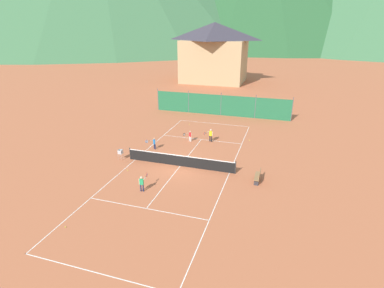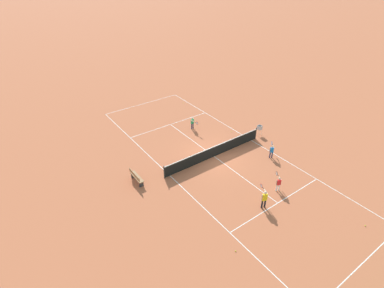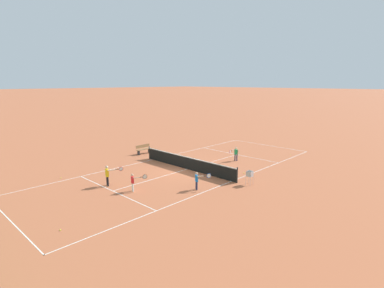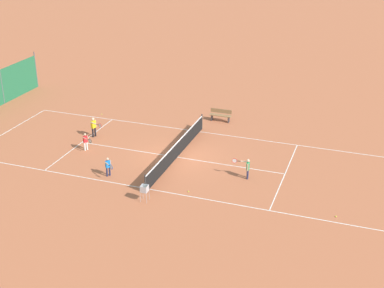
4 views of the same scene
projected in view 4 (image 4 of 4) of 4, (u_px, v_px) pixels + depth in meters
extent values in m
plane|color=#B7603D|center=(177.00, 157.00, 31.52)|extent=(600.00, 600.00, 0.00)
cube|color=white|center=(9.00, 131.00, 35.15)|extent=(8.25, 0.05, 0.01)
cube|color=white|center=(149.00, 189.00, 27.99)|extent=(0.05, 23.85, 0.01)
cube|color=white|center=(200.00, 132.00, 35.03)|extent=(0.05, 23.85, 0.01)
cube|color=white|center=(82.00, 142.00, 33.47)|extent=(8.20, 0.05, 0.01)
cube|color=white|center=(285.00, 174.00, 29.56)|extent=(8.20, 0.05, 0.01)
cube|color=white|center=(177.00, 157.00, 31.51)|extent=(0.05, 12.80, 0.01)
cylinder|color=#2D2D2D|center=(145.00, 184.00, 27.39)|extent=(0.08, 0.08, 1.06)
cylinder|color=#2D2D2D|center=(202.00, 122.00, 35.20)|extent=(0.08, 0.08, 1.06)
cube|color=black|center=(177.00, 150.00, 31.33)|extent=(9.10, 0.02, 0.91)
cube|color=white|center=(177.00, 143.00, 31.13)|extent=(9.10, 0.04, 0.06)
cylinder|color=#59595E|center=(2.00, 85.00, 39.35)|extent=(0.08, 0.08, 2.90)
cylinder|color=#59595E|center=(36.00, 69.00, 43.04)|extent=(0.08, 0.08, 2.90)
cylinder|color=white|center=(87.00, 146.00, 32.39)|extent=(0.09, 0.09, 0.52)
cylinder|color=white|center=(85.00, 146.00, 32.28)|extent=(0.09, 0.09, 0.52)
cube|color=red|center=(85.00, 139.00, 32.15)|extent=(0.29, 0.23, 0.40)
sphere|color=tan|center=(85.00, 135.00, 32.02)|extent=(0.16, 0.16, 0.16)
cylinder|color=tan|center=(87.00, 138.00, 32.25)|extent=(0.06, 0.06, 0.40)
cylinder|color=tan|center=(85.00, 138.00, 31.85)|extent=(0.22, 0.39, 0.06)
cylinder|color=black|center=(88.00, 140.00, 31.67)|extent=(0.10, 0.18, 0.03)
torus|color=black|center=(90.00, 141.00, 31.52)|extent=(0.14, 0.27, 0.28)
cylinder|color=silver|center=(90.00, 141.00, 31.52)|extent=(0.11, 0.23, 0.25)
cylinder|color=#23284C|center=(247.00, 175.00, 28.91)|extent=(0.10, 0.10, 0.54)
cylinder|color=#23284C|center=(248.00, 173.00, 29.06)|extent=(0.10, 0.10, 0.54)
cube|color=#239E5B|center=(248.00, 166.00, 28.79)|extent=(0.28, 0.19, 0.42)
sphere|color=beige|center=(248.00, 161.00, 28.65)|extent=(0.17, 0.17, 0.17)
cylinder|color=beige|center=(248.00, 167.00, 28.64)|extent=(0.06, 0.06, 0.42)
cylinder|color=beige|center=(244.00, 162.00, 28.90)|extent=(0.13, 0.42, 0.06)
cylinder|color=black|center=(239.00, 161.00, 28.95)|extent=(0.06, 0.19, 0.03)
torus|color=red|center=(235.00, 161.00, 28.99)|extent=(0.07, 0.28, 0.28)
cylinder|color=silver|center=(235.00, 161.00, 28.99)|extent=(0.04, 0.25, 0.25)
cylinder|color=black|center=(95.00, 132.00, 34.23)|extent=(0.11, 0.11, 0.62)
cylinder|color=black|center=(93.00, 133.00, 34.09)|extent=(0.11, 0.11, 0.62)
cube|color=yellow|center=(93.00, 124.00, 33.93)|extent=(0.34, 0.26, 0.48)
sphere|color=beige|center=(93.00, 119.00, 33.79)|extent=(0.19, 0.19, 0.19)
cylinder|color=beige|center=(96.00, 123.00, 34.07)|extent=(0.07, 0.07, 0.48)
cylinder|color=beige|center=(93.00, 123.00, 33.59)|extent=(0.22, 0.47, 0.07)
cylinder|color=black|center=(97.00, 125.00, 33.39)|extent=(0.10, 0.22, 0.03)
torus|color=red|center=(100.00, 126.00, 33.25)|extent=(0.11, 0.27, 0.28)
cylinder|color=silver|center=(100.00, 126.00, 33.25)|extent=(0.09, 0.24, 0.25)
cylinder|color=#23284C|center=(110.00, 171.00, 29.30)|extent=(0.09, 0.09, 0.52)
cylinder|color=#23284C|center=(107.00, 172.00, 29.21)|extent=(0.09, 0.09, 0.52)
cube|color=blue|center=(108.00, 164.00, 29.07)|extent=(0.29, 0.26, 0.40)
sphere|color=tan|center=(107.00, 159.00, 28.94)|extent=(0.16, 0.16, 0.16)
cylinder|color=tan|center=(110.00, 163.00, 29.15)|extent=(0.06, 0.06, 0.40)
cylinder|color=tan|center=(107.00, 164.00, 28.77)|extent=(0.27, 0.36, 0.06)
cylinder|color=black|center=(109.00, 166.00, 28.56)|extent=(0.13, 0.17, 0.03)
torus|color=#1E4CB2|center=(111.00, 167.00, 28.39)|extent=(0.18, 0.25, 0.28)
cylinder|color=silver|center=(111.00, 167.00, 28.39)|extent=(0.14, 0.21, 0.25)
sphere|color=#CCE033|center=(188.00, 191.00, 27.70)|extent=(0.07, 0.07, 0.07)
sphere|color=#CCE033|center=(102.00, 114.00, 37.84)|extent=(0.07, 0.07, 0.07)
sphere|color=#CCE033|center=(336.00, 216.00, 25.49)|extent=(0.07, 0.07, 0.07)
cylinder|color=#B7B7BC|center=(146.00, 198.00, 26.56)|extent=(0.02, 0.02, 0.55)
cylinder|color=#B7B7BC|center=(149.00, 195.00, 26.86)|extent=(0.02, 0.02, 0.55)
cylinder|color=#B7B7BC|center=(140.00, 197.00, 26.67)|extent=(0.02, 0.02, 0.55)
cylinder|color=#B7B7BC|center=(143.00, 194.00, 26.96)|extent=(0.02, 0.02, 0.55)
cube|color=#B7B7BC|center=(144.00, 191.00, 26.64)|extent=(0.34, 0.34, 0.02)
cube|color=#B7B7BC|center=(147.00, 189.00, 26.53)|extent=(0.34, 0.02, 0.34)
cube|color=#B7B7BC|center=(141.00, 188.00, 26.63)|extent=(0.34, 0.02, 0.34)
cube|color=#B7B7BC|center=(143.00, 190.00, 26.43)|extent=(0.02, 0.34, 0.34)
cube|color=#B7B7BC|center=(146.00, 187.00, 26.72)|extent=(0.02, 0.34, 0.34)
sphere|color=#CCE033|center=(145.00, 190.00, 26.65)|extent=(0.07, 0.07, 0.07)
sphere|color=#CCE033|center=(146.00, 191.00, 26.63)|extent=(0.07, 0.07, 0.07)
sphere|color=#CCE033|center=(143.00, 192.00, 26.53)|extent=(0.07, 0.07, 0.07)
sphere|color=#CCE033|center=(146.00, 191.00, 26.57)|extent=(0.07, 0.07, 0.07)
sphere|color=#CCE033|center=(143.00, 189.00, 26.77)|extent=(0.07, 0.07, 0.07)
sphere|color=#CCE033|center=(146.00, 192.00, 26.49)|extent=(0.07, 0.07, 0.07)
sphere|color=#CCE033|center=(145.00, 191.00, 26.50)|extent=(0.07, 0.07, 0.07)
sphere|color=#CCE033|center=(146.00, 189.00, 26.69)|extent=(0.07, 0.07, 0.07)
sphere|color=#CCE033|center=(146.00, 190.00, 26.59)|extent=(0.07, 0.07, 0.07)
sphere|color=#CCE033|center=(145.00, 189.00, 26.70)|extent=(0.07, 0.07, 0.07)
sphere|color=#CCE033|center=(146.00, 190.00, 26.56)|extent=(0.07, 0.07, 0.07)
sphere|color=#CCE033|center=(146.00, 189.00, 26.67)|extent=(0.07, 0.07, 0.07)
sphere|color=#CCE033|center=(142.00, 189.00, 26.56)|extent=(0.07, 0.07, 0.07)
cube|color=olive|center=(220.00, 115.00, 36.51)|extent=(0.36, 1.50, 0.05)
cube|color=olive|center=(221.00, 111.00, 36.54)|extent=(0.04, 1.50, 0.28)
cube|color=#333338|center=(229.00, 119.00, 36.42)|extent=(0.32, 0.06, 0.44)
cube|color=#333338|center=(212.00, 117.00, 36.79)|extent=(0.32, 0.06, 0.44)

